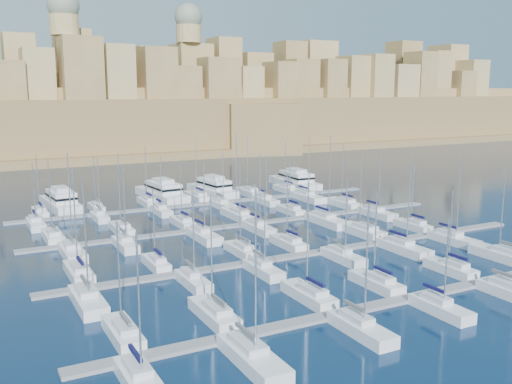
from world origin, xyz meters
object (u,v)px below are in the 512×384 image
sailboat_0 (123,333)px  motor_yacht_b (162,192)px  sailboat_4 (451,268)px  motor_yacht_a (61,201)px  motor_yacht_d (295,181)px  sailboat_2 (309,295)px  motor_yacht_c (213,188)px

sailboat_0 → motor_yacht_b: size_ratio=0.64×
sailboat_4 → sailboat_0: bearing=179.8°
sailboat_0 → motor_yacht_a: (5.14, 70.61, 1.00)m
motor_yacht_a → motor_yacht_d: same height
sailboat_4 → sailboat_2: bearing=178.9°
sailboat_0 → motor_yacht_d: 96.32m
sailboat_4 → motor_yacht_a: sailboat_4 is taller
sailboat_4 → motor_yacht_d: 73.87m
motor_yacht_d → motor_yacht_b: bearing=179.7°
sailboat_2 → motor_yacht_c: sailboat_2 is taller
sailboat_0 → sailboat_4: size_ratio=1.05×
sailboat_0 → motor_yacht_d: size_ratio=0.66×
motor_yacht_b → motor_yacht_c: size_ratio=1.11×
motor_yacht_b → motor_yacht_c: (12.57, -0.97, 0.00)m
motor_yacht_a → motor_yacht_d: 59.53m
sailboat_2 → motor_yacht_a: sailboat_2 is taller
motor_yacht_c → motor_yacht_d: bearing=1.9°
motor_yacht_b → motor_yacht_d: size_ratio=1.03×
motor_yacht_d → sailboat_4: bearing=-104.4°
sailboat_2 → sailboat_4: (23.31, -0.44, -0.03)m
motor_yacht_a → sailboat_2: bearing=-75.8°
motor_yacht_d → motor_yacht_c: bearing=-178.1°
sailboat_0 → motor_yacht_b: (28.20, 71.58, 1.00)m
sailboat_4 → motor_yacht_c: (-5.51, 70.76, 1.01)m
sailboat_4 → motor_yacht_a: size_ratio=0.68×
sailboat_4 → motor_yacht_b: bearing=104.1°
sailboat_0 → sailboat_2: size_ratio=0.85×
motor_yacht_a → motor_yacht_b: size_ratio=0.90×
sailboat_4 → motor_yacht_c: size_ratio=0.68×
sailboat_2 → motor_yacht_c: size_ratio=0.84×
sailboat_4 → motor_yacht_b: sailboat_4 is taller
sailboat_0 → motor_yacht_b: 76.94m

